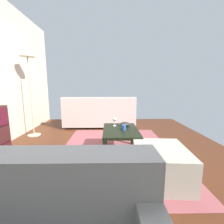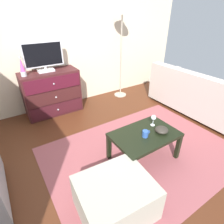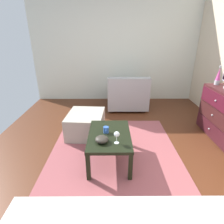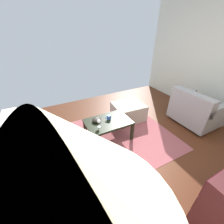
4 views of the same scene
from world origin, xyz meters
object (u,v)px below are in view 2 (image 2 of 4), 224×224
object	(u,v)px
mug	(145,134)
standing_lamp	(122,19)
tv	(43,56)
wine_glass	(154,118)
couch_large	(197,96)
ottoman	(115,198)
lava_lamp	(22,67)
coffee_table	(145,137)
bowl_decorative	(162,130)
dresser	(52,93)

from	to	relation	value
mug	standing_lamp	bearing A→B (deg)	62.70
tv	mug	bearing A→B (deg)	-73.47
wine_glass	couch_large	size ratio (longest dim) A/B	0.08
wine_glass	ottoman	size ratio (longest dim) A/B	0.22
lava_lamp	ottoman	xyz separation A→B (m)	(0.28, -2.32, -0.78)
mug	couch_large	distance (m)	1.88
coffee_table	bowl_decorative	world-z (taller)	bowl_decorative
coffee_table	wine_glass	world-z (taller)	wine_glass
coffee_table	tv	bearing A→B (deg)	107.94
couch_large	ottoman	size ratio (longest dim) A/B	2.71
coffee_table	bowl_decorative	size ratio (longest dim) A/B	5.02
couch_large	standing_lamp	bearing A→B (deg)	119.14
coffee_table	couch_large	xyz separation A→B (m)	(1.77, 0.44, -0.03)
dresser	tv	xyz separation A→B (m)	(-0.03, 0.02, 0.68)
dresser	ottoman	distance (m)	2.37
coffee_table	couch_large	world-z (taller)	couch_large
mug	ottoman	world-z (taller)	mug
tv	coffee_table	bearing A→B (deg)	-72.06
ottoman	lava_lamp	bearing A→B (deg)	96.86
couch_large	ottoman	world-z (taller)	couch_large
ottoman	bowl_decorative	bearing A→B (deg)	19.37
dresser	mug	size ratio (longest dim) A/B	8.94
coffee_table	mug	distance (m)	0.11
mug	ottoman	distance (m)	0.83
standing_lamp	dresser	bearing A→B (deg)	178.23
mug	bowl_decorative	bearing A→B (deg)	-11.05
coffee_table	standing_lamp	bearing A→B (deg)	63.06
dresser	mug	world-z (taller)	dresser
dresser	ottoman	xyz separation A→B (m)	(-0.13, -2.36, -0.22)
dresser	lava_lamp	distance (m)	0.69
bowl_decorative	mug	bearing A→B (deg)	168.95
couch_large	wine_glass	bearing A→B (deg)	-167.08
tv	ottoman	world-z (taller)	tv
dresser	standing_lamp	bearing A→B (deg)	-1.77
lava_lamp	wine_glass	bearing A→B (deg)	-55.62
wine_glass	mug	world-z (taller)	wine_glass
wine_glass	mug	distance (m)	0.30
ottoman	standing_lamp	size ratio (longest dim) A/B	0.37
wine_glass	bowl_decorative	bearing A→B (deg)	-97.57
coffee_table	mug	size ratio (longest dim) A/B	7.38
lava_lamp	couch_large	size ratio (longest dim) A/B	0.17
dresser	standing_lamp	distance (m)	1.98
tv	couch_large	distance (m)	2.94
dresser	ottoman	bearing A→B (deg)	-93.19
wine_glass	couch_large	xyz separation A→B (m)	(1.55, 0.35, -0.20)
tv	wine_glass	distance (m)	2.14
dresser	bowl_decorative	size ratio (longest dim) A/B	6.08
couch_large	standing_lamp	xyz separation A→B (m)	(-0.81, 1.45, 1.30)
dresser	couch_large	world-z (taller)	dresser
wine_glass	lava_lamp	bearing A→B (deg)	124.38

